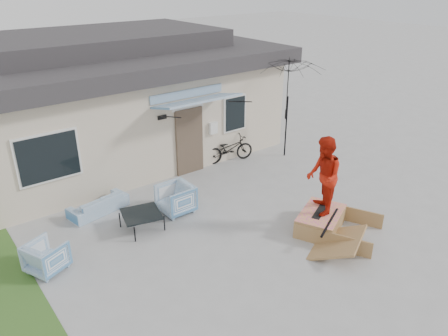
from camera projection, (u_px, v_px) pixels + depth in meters
ground at (261, 248)px, 10.10m from camera, size 90.00×90.00×0.00m
house at (108, 95)px, 15.05m from camera, size 10.80×8.49×4.10m
loveseat at (98, 202)px, 11.47m from camera, size 1.64×0.75×0.62m
armchair_left at (46, 255)px, 9.20m from camera, size 0.92×0.95×0.75m
armchair_right at (176, 197)px, 11.43m from camera, size 0.79×0.84×0.86m
coffee_table at (142, 221)px, 10.75m from camera, size 1.09×1.09×0.44m
bicycle at (229, 146)px, 14.43m from camera, size 1.79×0.98×1.09m
patio_umbrella at (287, 107)px, 14.40m from camera, size 2.80×2.69×2.20m
skate_ramp at (321, 221)px, 10.75m from camera, size 2.02×2.25×0.46m
skateboard at (320, 211)px, 10.66m from camera, size 0.77×0.49×0.05m
skater at (324, 175)px, 10.25m from camera, size 1.16×1.19×1.93m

